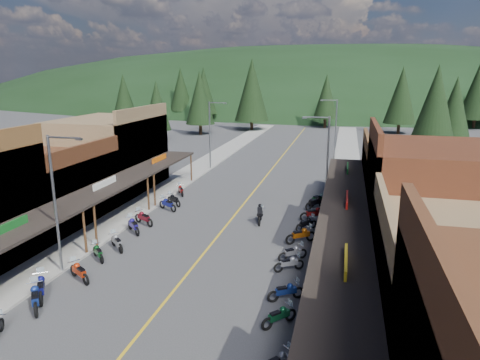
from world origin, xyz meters
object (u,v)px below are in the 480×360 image
Objects in this scene: bike_west_8 at (133,225)px; pedestrian_east_a at (325,280)px; shop_east_2 at (432,202)px; bike_east_7 at (293,252)px; rider_on_bike at (260,215)px; bike_east_9 at (306,223)px; shop_east_3 at (409,180)px; bike_west_3 at (35,296)px; streetlight_2 at (325,162)px; bike_west_10 at (168,204)px; pine_9 at (455,106)px; pine_5 at (478,89)px; pine_3 at (326,96)px; bike_west_6 at (98,252)px; streetlight_3 at (335,128)px; bike_east_5 at (286,290)px; bike_west_9 at (144,217)px; streetlight_0 at (57,199)px; bike_east_12 at (319,198)px; bike_west_7 at (117,241)px; pine_7 at (181,89)px; bike_east_6 at (289,263)px; pine_8 at (157,106)px; pedestrian_east_b at (336,200)px; shop_west_2 at (47,189)px; bike_east_10 at (315,213)px; streetlight_1 at (211,132)px; bike_east_4 at (279,315)px; bike_west_4 at (41,286)px; bike_west_11 at (174,199)px; bike_east_8 at (301,234)px; shop_east_1 at (472,292)px; pine_11 at (436,103)px; pine_1 at (204,91)px; pine_0 at (124,95)px; bike_east_11 at (316,202)px; shop_west_3 at (111,154)px; pine_2 at (252,90)px; bike_west_5 at (79,271)px.

pedestrian_east_a is (13.87, -5.90, 0.32)m from bike_west_8.
bike_east_7 is at bearing -160.98° from shop_east_2.
bike_east_9 is at bearing -18.07° from rider_on_bike.
shop_east_3 reaches higher than bike_west_3.
streetlight_2 is (-6.80, -3.30, 1.93)m from shop_east_3.
pine_9 is at bearing -8.47° from bike_west_10.
pine_5 reaches higher than streetlight_2.
pine_3 reaches higher than bike_west_6.
bike_east_5 is at bearing -91.67° from streetlight_3.
streetlight_0 is at bearing -156.85° from bike_west_9.
streetlight_3 is at bearing 0.90° from bike_west_10.
bike_west_7 is at bearing -86.49° from bike_east_12.
pine_7 reaches higher than bike_east_6.
pedestrian_east_b is at bearing -46.01° from pine_8.
shop_west_2 is 21.20m from bike_east_5.
pine_9 is 4.68× the size of bike_east_10.
pine_8 reaches higher than streetlight_1.
pedestrian_east_a is at bearing 102.30° from bike_east_4.
bike_east_5 is 4.89m from bike_east_7.
streetlight_0 is 4.75m from bike_west_4.
bike_west_10 is 1.05× the size of bike_west_11.
bike_west_6 is at bearing -74.95° from bike_east_10.
shop_west_2 is 4.98× the size of bike_west_8.
bike_east_4 is 0.86× the size of bike_east_8.
shop_east_1 is 46.56m from pine_11.
pedestrian_east_a is at bearing -56.57° from pine_8.
rider_on_bike is at bearing -67.90° from pine_1.
pine_7 is at bearing 60.26° from pine_0.
bike_east_5 is 11.57m from rider_on_bike.
pine_9 is 5.48× the size of bike_east_9.
pine_1 is 28.29m from pine_3.
shop_west_2 reaches higher than bike_east_5.
pine_8 reaches higher than bike_west_9.
shop_west_2 reaches higher than bike_east_11.
pine_3 reaches higher than pine_9.
shop_east_2 is (27.57, -9.60, -0.00)m from shop_west_3.
pine_2 is 61.59m from bike_east_7.
bike_east_8 is at bearing -57.72° from streetlight_1.
streetlight_3 is 36.56m from bike_west_6.
pine_3 is 74.56m from bike_east_4.
shop_east_3 is 10.67m from bike_east_9.
pine_7 reaches higher than bike_west_7.
shop_west_3 is at bearing 152.54° from rider_on_bike.
shop_west_3 is 1.36× the size of streetlight_1.
bike_west_3 reaches higher than bike_west_5.
streetlight_2 reaches higher than bike_west_10.
pedestrian_east_b reaches higher than bike_west_7.
pine_1 reaches higher than pine_9.
streetlight_2 is 0.64× the size of pine_1.
bike_west_10 is 1.11× the size of bike_east_4.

